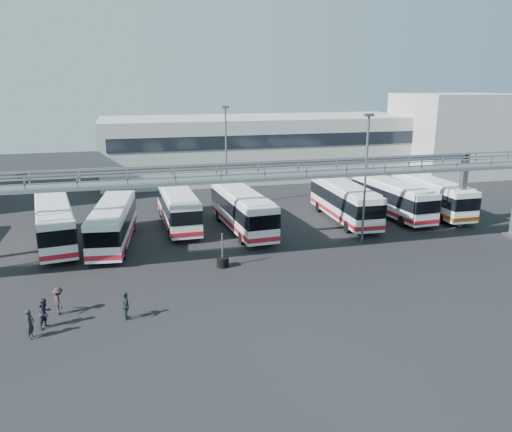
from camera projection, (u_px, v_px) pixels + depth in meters
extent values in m
plane|color=black|center=(236.00, 292.00, 30.73)|extent=(140.00, 140.00, 0.00)
cube|color=gray|center=(219.00, 180.00, 33.81)|extent=(50.00, 1.80, 0.22)
cube|color=gray|center=(221.00, 168.00, 32.77)|extent=(50.00, 0.10, 0.10)
cube|color=gray|center=(216.00, 164.00, 34.35)|extent=(50.00, 0.10, 0.10)
cube|color=#4C4F54|center=(209.00, 167.00, 37.49)|extent=(45.00, 0.50, 0.35)
cube|color=#9E9E99|center=(260.00, 146.00, 68.13)|extent=(42.00, 14.00, 8.00)
cube|color=#B2B2AD|center=(453.00, 135.00, 68.62)|extent=(14.00, 12.00, 11.00)
cylinder|color=#4C4F54|center=(365.00, 181.00, 38.95)|extent=(0.18, 0.18, 10.00)
cube|color=#4C4F54|center=(369.00, 115.00, 37.62)|extent=(0.70, 0.35, 0.22)
cylinder|color=#4C4F54|center=(226.00, 158.00, 50.95)|extent=(0.18, 0.18, 10.00)
cube|color=#4C4F54|center=(225.00, 107.00, 49.62)|extent=(0.70, 0.35, 0.22)
cube|color=silver|center=(54.00, 223.00, 39.02)|extent=(4.19, 11.40, 2.79)
cube|color=black|center=(54.00, 219.00, 38.94)|extent=(4.25, 11.47, 1.11)
cube|color=#AF1523|center=(56.00, 235.00, 39.28)|extent=(4.24, 11.46, 0.35)
cube|color=silver|center=(52.00, 205.00, 38.64)|extent=(3.77, 10.26, 0.16)
cylinder|color=black|center=(41.00, 255.00, 35.77)|extent=(0.45, 1.05, 1.01)
cylinder|color=black|center=(75.00, 251.00, 36.66)|extent=(0.45, 1.05, 1.01)
cylinder|color=black|center=(40.00, 229.00, 42.08)|extent=(0.45, 1.05, 1.01)
cylinder|color=black|center=(69.00, 226.00, 42.97)|extent=(0.45, 1.05, 1.01)
cube|color=silver|center=(113.00, 223.00, 39.14)|extent=(3.83, 11.16, 2.73)
cube|color=black|center=(113.00, 219.00, 39.05)|extent=(3.89, 11.22, 1.09)
cube|color=#AF1523|center=(114.00, 235.00, 39.39)|extent=(3.88, 11.21, 0.35)
cube|color=silver|center=(112.00, 205.00, 38.76)|extent=(3.44, 10.04, 0.16)
cylinder|color=black|center=(92.00, 254.00, 35.98)|extent=(0.42, 1.02, 0.99)
cylinder|color=black|center=(123.00, 253.00, 36.28)|extent=(0.42, 1.02, 0.99)
cylinder|color=black|center=(106.00, 227.00, 42.68)|extent=(0.42, 1.02, 0.99)
cylinder|color=black|center=(133.00, 226.00, 42.97)|extent=(0.42, 1.02, 0.99)
cube|color=silver|center=(178.00, 206.00, 44.25)|extent=(2.75, 11.14, 2.77)
cube|color=black|center=(178.00, 203.00, 44.16)|extent=(2.81, 11.20, 1.11)
cube|color=#AF1523|center=(178.00, 217.00, 44.50)|extent=(2.80, 11.19, 0.35)
cube|color=silver|center=(177.00, 190.00, 43.86)|extent=(2.47, 10.02, 0.16)
cylinder|color=black|center=(170.00, 233.00, 41.00)|extent=(0.32, 1.01, 1.01)
cylinder|color=black|center=(198.00, 231.00, 41.61)|extent=(0.32, 1.01, 1.01)
cylinder|color=black|center=(161.00, 212.00, 47.58)|extent=(0.32, 1.01, 1.01)
cylinder|color=black|center=(185.00, 210.00, 48.19)|extent=(0.32, 1.01, 1.01)
cube|color=silver|center=(242.00, 210.00, 42.90)|extent=(3.32, 11.55, 2.85)
cube|color=black|center=(242.00, 206.00, 42.82)|extent=(3.39, 11.61, 1.14)
cube|color=#AF1523|center=(242.00, 221.00, 43.17)|extent=(3.38, 11.60, 0.36)
cube|color=silver|center=(242.00, 192.00, 42.51)|extent=(2.99, 10.39, 0.17)
cylinder|color=black|center=(242.00, 238.00, 39.56)|extent=(0.38, 1.05, 1.04)
cylinder|color=black|center=(270.00, 235.00, 40.29)|extent=(0.38, 1.05, 1.04)
cylinder|color=black|center=(219.00, 216.00, 46.24)|extent=(0.38, 1.05, 1.04)
cylinder|color=black|center=(243.00, 214.00, 46.96)|extent=(0.38, 1.05, 1.04)
cube|color=silver|center=(344.00, 201.00, 46.02)|extent=(3.02, 11.48, 2.85)
cube|color=black|center=(345.00, 197.00, 45.93)|extent=(3.08, 11.55, 1.14)
cube|color=#AF1523|center=(344.00, 212.00, 46.28)|extent=(3.07, 11.54, 0.36)
cube|color=silver|center=(345.00, 185.00, 45.63)|extent=(2.72, 10.33, 0.17)
cylinder|color=black|center=(347.00, 227.00, 42.69)|extent=(0.35, 1.05, 1.04)
cylinder|color=black|center=(373.00, 225.00, 43.19)|extent=(0.35, 1.05, 1.04)
cylinder|color=black|center=(319.00, 207.00, 49.56)|extent=(0.35, 1.05, 1.04)
cylinder|color=black|center=(341.00, 205.00, 50.06)|extent=(0.35, 1.05, 1.04)
cube|color=silver|center=(392.00, 197.00, 47.67)|extent=(3.13, 11.16, 2.76)
cube|color=black|center=(392.00, 194.00, 47.59)|extent=(3.19, 11.22, 1.10)
cube|color=#AF1523|center=(391.00, 207.00, 47.93)|extent=(3.18, 11.21, 0.35)
cube|color=silver|center=(393.00, 182.00, 47.29)|extent=(2.82, 10.04, 0.16)
cylinder|color=black|center=(402.00, 221.00, 44.44)|extent=(0.36, 1.02, 1.00)
cylinder|color=black|center=(424.00, 219.00, 45.12)|extent=(0.36, 1.02, 1.00)
cylinder|color=black|center=(362.00, 204.00, 50.92)|extent=(0.36, 1.02, 1.00)
cylinder|color=black|center=(381.00, 202.00, 51.60)|extent=(0.36, 1.02, 1.00)
cube|color=silver|center=(431.00, 195.00, 48.64)|extent=(2.70, 11.10, 2.77)
cube|color=black|center=(432.00, 192.00, 48.55)|extent=(2.76, 11.17, 1.11)
cube|color=#C85912|center=(430.00, 205.00, 48.89)|extent=(2.75, 11.16, 0.35)
cube|color=silver|center=(433.00, 180.00, 48.26)|extent=(2.43, 9.99, 0.16)
cylinder|color=black|center=(441.00, 218.00, 45.40)|extent=(0.32, 1.01, 1.01)
cylinder|color=black|center=(463.00, 217.00, 45.93)|extent=(0.32, 1.01, 1.01)
cylinder|color=black|center=(401.00, 201.00, 52.04)|extent=(0.32, 1.01, 1.01)
cylinder|color=black|center=(421.00, 200.00, 52.57)|extent=(0.32, 1.01, 1.01)
imported|color=black|center=(30.00, 324.00, 25.01)|extent=(0.48, 0.64, 1.57)
imported|color=#25202D|center=(45.00, 313.00, 26.07)|extent=(0.97, 1.01, 1.64)
imported|color=#302022|center=(59.00, 301.00, 27.59)|extent=(0.86, 1.15, 1.58)
imported|color=#1B2B32|center=(126.00, 306.00, 26.98)|extent=(0.59, 0.99, 1.57)
cylinder|color=black|center=(223.00, 265.00, 34.88)|extent=(0.86, 0.86, 0.20)
cylinder|color=black|center=(223.00, 262.00, 34.82)|extent=(0.86, 0.86, 0.20)
cylinder|color=black|center=(223.00, 259.00, 34.76)|extent=(0.86, 0.86, 0.20)
cylinder|color=#4C4F54|center=(222.00, 250.00, 34.59)|extent=(0.12, 0.12, 2.44)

